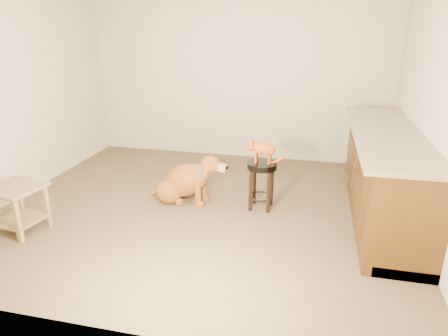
% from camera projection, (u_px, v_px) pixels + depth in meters
% --- Properties ---
extents(floor, '(4.50, 4.00, 0.01)m').
position_uv_depth(floor, '(203.00, 208.00, 4.56)').
color(floor, brown).
rests_on(floor, ground).
extents(room_shell, '(4.54, 4.04, 2.62)m').
position_uv_depth(room_shell, '(199.00, 57.00, 3.99)').
color(room_shell, beige).
rests_on(room_shell, ground).
extents(cabinet_run, '(0.70, 2.56, 0.94)m').
position_uv_depth(cabinet_run, '(384.00, 177.00, 4.27)').
color(cabinet_run, '#42260B').
rests_on(cabinet_run, ground).
extents(padded_stool, '(0.33, 0.33, 0.54)m').
position_uv_depth(padded_stool, '(262.00, 176.00, 4.45)').
color(padded_stool, black).
rests_on(padded_stool, ground).
extents(wood_stool, '(0.48, 0.48, 0.71)m').
position_uv_depth(wood_stool, '(365.00, 156.00, 5.20)').
color(wood_stool, brown).
rests_on(wood_stool, ground).
extents(side_table, '(0.53, 0.53, 0.49)m').
position_uv_depth(side_table, '(17.00, 202.00, 3.96)').
color(side_table, olive).
rests_on(side_table, ground).
extents(golden_retriever, '(1.01, 0.53, 0.64)m').
position_uv_depth(golden_retriever, '(185.00, 182.00, 4.67)').
color(golden_retriever, brown).
rests_on(golden_retriever, ground).
extents(tabby_kitten, '(0.45, 0.15, 0.28)m').
position_uv_depth(tabby_kitten, '(262.00, 149.00, 4.35)').
color(tabby_kitten, '#A33E10').
rests_on(tabby_kitten, padded_stool).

